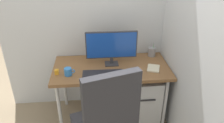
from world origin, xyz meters
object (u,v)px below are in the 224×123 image
monitor (111,46)px  notebook (153,68)px  filing_cabinet (141,94)px  desk_clamp_accessory (57,72)px  coffee_mug (68,72)px  keyboard (103,74)px  mouse (137,73)px  pen_holder (152,52)px

monitor → notebook: 0.54m
filing_cabinet → desk_clamp_accessory: desk_clamp_accessory is taller
notebook → coffee_mug: coffee_mug is taller
keyboard → notebook: bearing=8.6°
filing_cabinet → mouse: bearing=-119.8°
pen_holder → notebook: (-0.06, -0.33, -0.05)m
notebook → desk_clamp_accessory: desk_clamp_accessory is taller
coffee_mug → pen_holder: bearing=20.8°
filing_cabinet → notebook: 0.44m
pen_holder → filing_cabinet: bearing=-123.0°
coffee_mug → notebook: bearing=2.9°
monitor → pen_holder: bearing=17.7°
filing_cabinet → keyboard: bearing=-159.3°
keyboard → pen_holder: size_ratio=2.33×
pen_holder → desk_clamp_accessory: pen_holder is taller
filing_cabinet → monitor: (-0.37, 0.07, 0.64)m
filing_cabinet → keyboard: keyboard is taller
filing_cabinet → coffee_mug: size_ratio=5.18×
monitor → keyboard: 0.35m
coffee_mug → desk_clamp_accessory: size_ratio=2.09×
filing_cabinet → coffee_mug: bearing=-170.4°
filing_cabinet → coffee_mug: 0.97m
mouse → notebook: mouse is taller
notebook → coffee_mug: size_ratio=1.45×
mouse → notebook: bearing=35.5°
monitor → notebook: bearing=-20.0°
desk_clamp_accessory → mouse: bearing=-5.4°
coffee_mug → filing_cabinet: bearing=9.6°
mouse → keyboard: bearing=-172.0°
monitor → coffee_mug: bearing=-156.0°
filing_cabinet → monitor: bearing=169.0°
monitor → notebook: (0.46, -0.17, -0.22)m
mouse → notebook: (0.20, 0.10, -0.01)m
notebook → mouse: bearing=-135.0°
filing_cabinet → monitor: monitor is taller
coffee_mug → desk_clamp_accessory: coffee_mug is taller
monitor → pen_holder: size_ratio=3.10×
notebook → desk_clamp_accessory: size_ratio=3.03×
keyboard → mouse: (0.37, -0.01, 0.00)m
monitor → mouse: size_ratio=5.35×
filing_cabinet → pen_holder: bearing=57.0°
monitor → desk_clamp_accessory: monitor is taller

